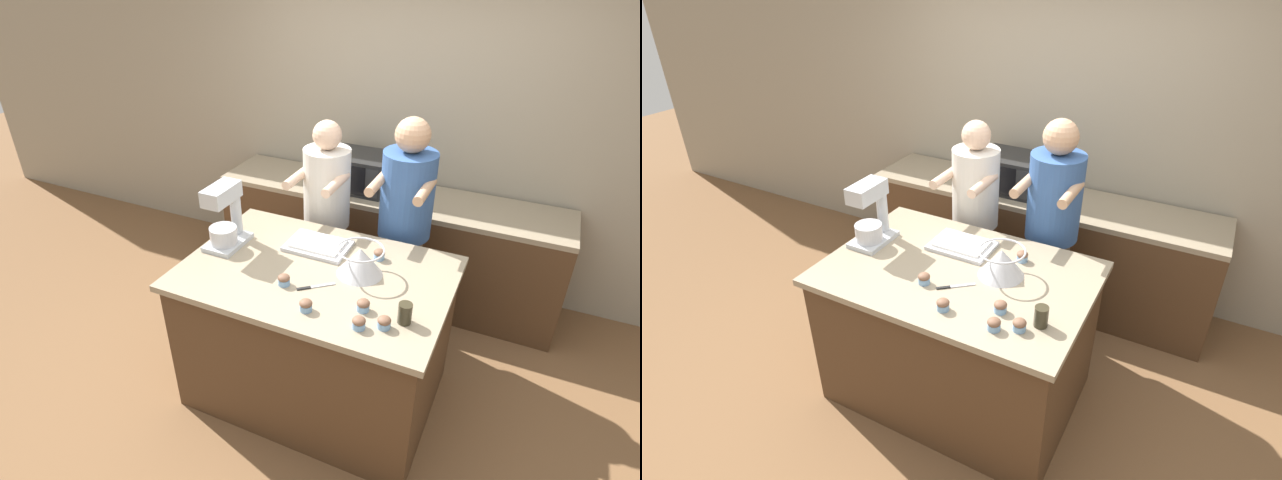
{
  "view_description": "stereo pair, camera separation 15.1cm",
  "coord_description": "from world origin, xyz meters",
  "views": [
    {
      "loc": [
        1.04,
        -2.18,
        2.57
      ],
      "look_at": [
        0.0,
        0.05,
        1.13
      ],
      "focal_mm": 28.0,
      "sensor_mm": 36.0,
      "label": 1
    },
    {
      "loc": [
        1.17,
        -2.11,
        2.57
      ],
      "look_at": [
        0.0,
        0.05,
        1.13
      ],
      "focal_mm": 28.0,
      "sensor_mm": 36.0,
      "label": 2
    }
  ],
  "objects": [
    {
      "name": "baking_tray",
      "position": [
        -0.1,
        0.24,
        0.97
      ],
      "size": [
        0.39,
        0.28,
        0.04
      ],
      "color": "#BCBCC1",
      "rests_on": "island_counter"
    },
    {
      "name": "drinking_glass",
      "position": [
        0.6,
        -0.23,
        1.01
      ],
      "size": [
        0.07,
        0.07,
        0.11
      ],
      "color": "#332D1E",
      "rests_on": "island_counter"
    },
    {
      "name": "cupcake_4",
      "position": [
        0.38,
        -0.23,
        0.99
      ],
      "size": [
        0.07,
        0.07,
        0.07
      ],
      "color": "#759EC6",
      "rests_on": "island_counter"
    },
    {
      "name": "cupcake_1",
      "position": [
        0.52,
        -0.31,
        0.99
      ],
      "size": [
        0.07,
        0.07,
        0.07
      ],
      "color": "#759EC6",
      "rests_on": "island_counter"
    },
    {
      "name": "back_wall",
      "position": [
        0.0,
        1.68,
        1.35
      ],
      "size": [
        10.0,
        0.06,
        2.7
      ],
      "color": "gray",
      "rests_on": "ground_plane"
    },
    {
      "name": "cupcake_0",
      "position": [
        0.41,
        -0.37,
        0.99
      ],
      "size": [
        0.07,
        0.07,
        0.07
      ],
      "color": "#759EC6",
      "rests_on": "island_counter"
    },
    {
      "name": "microwave_oven",
      "position": [
        -0.25,
        1.33,
        1.04
      ],
      "size": [
        0.49,
        0.39,
        0.29
      ],
      "color": "black",
      "rests_on": "back_counter"
    },
    {
      "name": "island_counter",
      "position": [
        0.0,
        0.0,
        0.48
      ],
      "size": [
        1.55,
        1.06,
        0.95
      ],
      "color": "#4C331E",
      "rests_on": "ground_plane"
    },
    {
      "name": "cupcake_5",
      "position": [
        0.29,
        0.28,
        0.99
      ],
      "size": [
        0.07,
        0.07,
        0.07
      ],
      "color": "#759EC6",
      "rests_on": "island_counter"
    },
    {
      "name": "stand_mixer",
      "position": [
        -0.64,
        0.04,
        1.13
      ],
      "size": [
        0.2,
        0.3,
        0.41
      ],
      "color": "#B2B7BC",
      "rests_on": "island_counter"
    },
    {
      "name": "mixing_bowl",
      "position": [
        0.24,
        0.08,
        1.04
      ],
      "size": [
        0.27,
        0.27,
        0.17
      ],
      "color": "#BCBCC1",
      "rests_on": "island_counter"
    },
    {
      "name": "person_right",
      "position": [
        0.3,
        0.78,
        0.89
      ],
      "size": [
        0.37,
        0.52,
        1.69
      ],
      "color": "brown",
      "rests_on": "ground_plane"
    },
    {
      "name": "back_counter",
      "position": [
        0.0,
        1.33,
        0.45
      ],
      "size": [
        2.8,
        0.6,
        0.89
      ],
      "color": "#4C331E",
      "rests_on": "ground_plane"
    },
    {
      "name": "cupcake_3",
      "position": [
        -0.1,
        -0.2,
        0.99
      ],
      "size": [
        0.07,
        0.07,
        0.07
      ],
      "color": "#759EC6",
      "rests_on": "island_counter"
    },
    {
      "name": "knife",
      "position": [
        0.06,
        -0.15,
        0.96
      ],
      "size": [
        0.18,
        0.15,
        0.01
      ],
      "color": "#BCBCC1",
      "rests_on": "island_counter"
    },
    {
      "name": "ground_plane",
      "position": [
        0.0,
        0.0,
        0.0
      ],
      "size": [
        16.0,
        16.0,
        0.0
      ],
      "primitive_type": "plane",
      "color": "brown"
    },
    {
      "name": "person_left",
      "position": [
        -0.29,
        0.77,
        0.84
      ],
      "size": [
        0.35,
        0.51,
        1.6
      ],
      "color": "brown",
      "rests_on": "ground_plane"
    },
    {
      "name": "cupcake_2",
      "position": [
        0.11,
        -0.35,
        0.99
      ],
      "size": [
        0.07,
        0.07,
        0.07
      ],
      "color": "#759EC6",
      "rests_on": "island_counter"
    }
  ]
}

